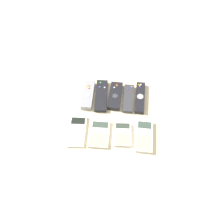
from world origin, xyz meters
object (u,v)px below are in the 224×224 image
at_px(remote_0, 88,95).
at_px(calculator_0, 77,131).
at_px(remote_1, 101,96).
at_px(calculator_3, 144,136).
at_px(calculator_1, 99,134).
at_px(remote_2, 115,96).
at_px(remote_3, 128,98).
at_px(calculator_2, 122,134).
at_px(remote_4, 140,97).

bearing_deg(remote_0, calculator_0, -97.20).
relative_size(remote_1, calculator_3, 1.22).
distance_m(remote_0, calculator_1, 0.23).
relative_size(remote_1, remote_2, 1.17).
distance_m(remote_0, calculator_0, 0.21).
bearing_deg(remote_1, calculator_3, -47.03).
relative_size(remote_2, calculator_1, 1.21).
bearing_deg(calculator_3, calculator_1, -176.98).
xyz_separation_m(remote_3, calculator_3, (0.08, -0.20, -0.00)).
height_order(remote_0, calculator_0, remote_0).
height_order(calculator_1, calculator_2, calculator_2).
bearing_deg(calculator_2, remote_2, 100.01).
bearing_deg(remote_1, remote_4, -1.82).
xyz_separation_m(remote_3, calculator_2, (-0.02, -0.20, -0.00)).
xyz_separation_m(remote_4, calculator_3, (0.02, -0.21, -0.00)).
distance_m(remote_1, calculator_3, 0.30).
bearing_deg(calculator_0, remote_3, 39.32).
bearing_deg(remote_0, remote_1, 1.47).
xyz_separation_m(calculator_1, calculator_3, (0.20, 0.00, 0.00)).
bearing_deg(calculator_0, remote_1, 64.19).
bearing_deg(remote_1, remote_3, -5.32).
distance_m(remote_1, calculator_1, 0.21).
relative_size(remote_2, remote_3, 1.00).
distance_m(remote_3, remote_4, 0.06).
bearing_deg(remote_3, calculator_3, -67.89).
relative_size(remote_1, calculator_2, 1.59).
bearing_deg(remote_1, calculator_1, -89.13).
height_order(remote_1, remote_2, remote_2).
bearing_deg(calculator_2, remote_1, 116.84).
relative_size(remote_4, calculator_1, 1.36).
bearing_deg(remote_4, remote_1, -176.98).
height_order(remote_3, calculator_1, remote_3).
relative_size(remote_0, calculator_1, 1.26).
relative_size(remote_3, calculator_2, 1.37).
xyz_separation_m(remote_3, remote_4, (0.06, 0.01, 0.00)).
xyz_separation_m(remote_0, remote_3, (0.20, -0.00, -0.00)).
bearing_deg(calculator_3, remote_3, 112.81).
relative_size(remote_2, calculator_0, 1.04).
bearing_deg(calculator_3, remote_0, 145.40).
bearing_deg(remote_2, remote_3, -4.52).
distance_m(calculator_1, calculator_3, 0.20).
bearing_deg(calculator_1, remote_2, 74.73).
relative_size(remote_3, remote_4, 0.90).
xyz_separation_m(remote_1, remote_4, (0.19, 0.00, 0.00)).
relative_size(calculator_0, calculator_1, 1.17).
distance_m(remote_0, remote_4, 0.26).
bearing_deg(remote_0, remote_2, 1.39).
height_order(remote_0, remote_2, remote_0).
bearing_deg(remote_4, calculator_1, -127.74).
xyz_separation_m(remote_4, calculator_0, (-0.29, -0.21, -0.00)).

